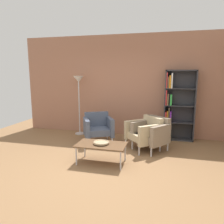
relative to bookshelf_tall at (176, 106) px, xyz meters
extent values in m
plane|color=olive|center=(-1.40, -2.25, -0.93)|extent=(8.32, 8.32, 0.00)
cube|color=#A87056|center=(-1.40, 0.21, 0.52)|extent=(6.40, 0.12, 2.90)
cube|color=#333338|center=(-0.30, -0.02, 0.02)|extent=(0.03, 0.30, 1.90)
cube|color=#333338|center=(0.47, -0.02, 0.02)|extent=(0.03, 0.30, 1.90)
cube|color=#333338|center=(0.08, -0.02, 0.95)|extent=(0.80, 0.30, 0.03)
cube|color=#333338|center=(0.08, -0.02, -0.92)|extent=(0.80, 0.30, 0.03)
cube|color=#333338|center=(0.08, 0.12, 0.02)|extent=(0.80, 0.02, 1.90)
cube|color=#333338|center=(0.08, -0.02, -0.44)|extent=(0.76, 0.28, 0.02)
cube|color=#333338|center=(0.08, -0.02, 0.02)|extent=(0.76, 0.28, 0.02)
cube|color=#333338|center=(0.08, -0.02, 0.48)|extent=(0.76, 0.28, 0.02)
cube|color=blue|center=(-0.27, -0.06, -0.75)|extent=(0.02, 0.20, 0.29)
cube|color=yellow|center=(-0.23, -0.04, -0.75)|extent=(0.04, 0.23, 0.28)
cube|color=green|center=(-0.18, -0.07, -0.72)|extent=(0.04, 0.18, 0.34)
cube|color=yellow|center=(-0.13, -0.05, -0.69)|extent=(0.03, 0.21, 0.40)
cube|color=red|center=(-0.26, -0.05, -0.30)|extent=(0.04, 0.21, 0.27)
cube|color=orange|center=(-0.22, -0.04, -0.28)|extent=(0.03, 0.24, 0.30)
cube|color=olive|center=(-0.18, -0.04, -0.24)|extent=(0.03, 0.25, 0.38)
cube|color=purple|center=(-0.13, -0.04, -0.29)|extent=(0.04, 0.24, 0.29)
cube|color=red|center=(-0.27, -0.07, 0.23)|extent=(0.03, 0.17, 0.40)
cube|color=olive|center=(-0.23, -0.05, 0.18)|extent=(0.03, 0.21, 0.31)
cube|color=black|center=(-0.18, -0.07, 0.18)|extent=(0.02, 0.17, 0.31)
cube|color=green|center=(-0.15, -0.04, 0.17)|extent=(0.04, 0.23, 0.29)
cube|color=red|center=(-0.27, -0.07, 0.69)|extent=(0.03, 0.17, 0.41)
cube|color=olive|center=(-0.24, -0.05, 0.63)|extent=(0.02, 0.21, 0.29)
cube|color=orange|center=(-0.19, -0.04, 0.65)|extent=(0.04, 0.23, 0.33)
cube|color=white|center=(-0.14, -0.04, 0.68)|extent=(0.03, 0.23, 0.39)
cube|color=brown|center=(-1.50, -2.04, -0.54)|extent=(1.00, 0.56, 0.02)
cylinder|color=silver|center=(-1.95, -2.27, -0.74)|extent=(0.03, 0.03, 0.38)
cylinder|color=silver|center=(-1.05, -2.27, -0.74)|extent=(0.03, 0.03, 0.38)
cylinder|color=silver|center=(-1.95, -1.81, -0.74)|extent=(0.03, 0.03, 0.38)
cylinder|color=silver|center=(-1.05, -1.81, -0.74)|extent=(0.03, 0.03, 0.38)
cylinder|color=tan|center=(-1.50, -2.04, -0.52)|extent=(0.13, 0.13, 0.02)
cylinder|color=tan|center=(-1.50, -2.04, -0.50)|extent=(0.32, 0.32, 0.02)
torus|color=tan|center=(-1.50, -2.04, -0.49)|extent=(0.32, 0.32, 0.02)
cube|color=#C6B289|center=(-0.76, -1.02, -0.61)|extent=(0.86, 0.86, 0.16)
cube|color=#C6B289|center=(-0.56, -0.84, -0.34)|extent=(0.51, 0.57, 0.38)
cube|color=#C6B289|center=(-0.98, -0.80, -0.50)|extent=(0.54, 0.48, 0.46)
cube|color=#C6B289|center=(-0.58, -1.27, -0.50)|extent=(0.54, 0.48, 0.46)
cylinder|color=silver|center=(-1.19, -0.99, -0.81)|extent=(0.04, 0.04, 0.24)
cylinder|color=silver|center=(-0.81, -1.45, -0.81)|extent=(0.04, 0.04, 0.24)
cylinder|color=silver|center=(-0.75, -0.62, -0.81)|extent=(0.04, 0.04, 0.24)
cylinder|color=silver|center=(-0.36, -1.07, -0.81)|extent=(0.04, 0.04, 0.24)
cube|color=#4C566B|center=(-1.96, -0.83, -0.61)|extent=(0.84, 0.81, 0.16)
cube|color=#4C566B|center=(-2.09, -0.59, -0.34)|extent=(0.62, 0.41, 0.38)
cube|color=#4C566B|center=(-2.22, -0.99, -0.50)|extent=(0.38, 0.59, 0.46)
cube|color=#4C566B|center=(-1.68, -0.70, -0.50)|extent=(0.38, 0.59, 0.46)
cylinder|color=silver|center=(-2.08, -1.24, -0.81)|extent=(0.04, 0.04, 0.24)
cylinder|color=silver|center=(-1.55, -0.96, -0.81)|extent=(0.04, 0.04, 0.24)
cylinder|color=silver|center=(-2.35, -0.73, -0.81)|extent=(0.04, 0.04, 0.24)
cylinder|color=silver|center=(-1.82, -0.45, -0.81)|extent=(0.04, 0.04, 0.24)
cube|color=gray|center=(-0.59, -1.03, -0.61)|extent=(0.86, 0.85, 0.16)
cube|color=gray|center=(-0.43, -0.81, -0.34)|extent=(0.58, 0.48, 0.38)
cube|color=gray|center=(-0.85, -0.86, -0.50)|extent=(0.46, 0.55, 0.46)
cube|color=gray|center=(-0.36, -1.23, -0.50)|extent=(0.46, 0.55, 0.46)
cylinder|color=silver|center=(-1.02, -1.09, -0.81)|extent=(0.04, 0.04, 0.24)
cylinder|color=silver|center=(-0.54, -1.46, -0.81)|extent=(0.04, 0.04, 0.24)
cylinder|color=silver|center=(-0.67, -0.63, -0.81)|extent=(0.04, 0.04, 0.24)
cylinder|color=silver|center=(-0.19, -0.99, -0.81)|extent=(0.04, 0.04, 0.24)
cylinder|color=silver|center=(-2.77, -0.15, -0.92)|extent=(0.28, 0.28, 0.02)
cylinder|color=silver|center=(-2.77, -0.15, -0.08)|extent=(0.03, 0.03, 1.65)
cone|color=white|center=(-2.77, -0.15, 0.72)|extent=(0.32, 0.32, 0.18)
camera|label=1|loc=(-0.27, -5.99, 0.86)|focal=34.27mm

